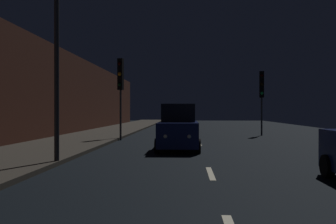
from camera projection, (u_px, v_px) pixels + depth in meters
The scene contains 8 objects.
ground at pixel (196, 136), 26.61m from camera, with size 26.39×84.00×0.02m, color black.
sidewalk_left at pixel (100, 134), 26.98m from camera, with size 4.40×84.00×0.15m, color #38332B.
building_facade_left at pixel (47, 91), 23.61m from camera, with size 0.80×63.00×6.06m, color #472319.
lane_centerline at pixel (204, 157), 14.30m from camera, with size 0.16×18.99×0.01m.
traffic_light_far_left at pixel (120, 81), 22.34m from camera, with size 0.36×0.48×4.95m.
traffic_light_far_right at pixel (262, 89), 26.62m from camera, with size 0.34×0.47×4.64m.
streetlamp_overhead at pixel (69, 2), 11.97m from camera, with size 1.70×0.44×8.13m.
car_approaching_headlights at pixel (178, 129), 16.87m from camera, with size 1.92×4.15×2.09m.
Camera 1 is at (-0.65, -2.18, 1.77)m, focal length 39.55 mm.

